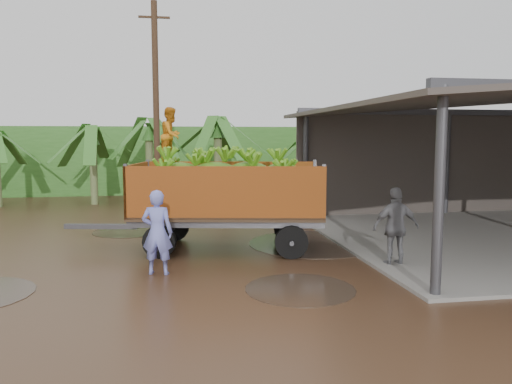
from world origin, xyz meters
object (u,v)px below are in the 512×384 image
man_blue (157,232)px  man_grey (396,227)px  utility_pole (156,108)px  banana_trailer (227,194)px

man_blue → man_grey: (5.50, -0.30, -0.00)m
man_grey → utility_pole: utility_pole is taller
man_grey → utility_pole: 11.46m
man_blue → utility_pole: utility_pole is taller
man_blue → utility_pole: size_ratio=0.23×
man_blue → utility_pole: bearing=-75.4°
banana_trailer → utility_pole: 7.62m
man_blue → banana_trailer: bearing=-115.5°
utility_pole → man_blue: bearing=-88.7°
banana_trailer → man_grey: 4.52m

